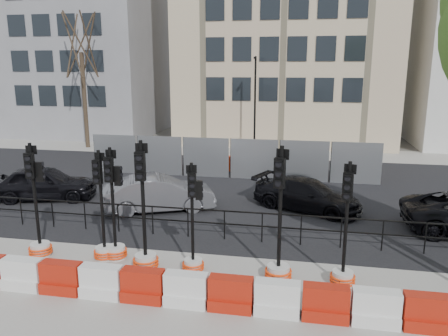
% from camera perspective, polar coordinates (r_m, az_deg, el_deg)
% --- Properties ---
extents(ground, '(120.00, 120.00, 0.00)m').
position_cam_1_polar(ground, '(13.37, -6.07, -10.90)').
color(ground, '#51514C').
rests_on(ground, ground).
extents(sidewalk_near, '(40.00, 6.00, 0.02)m').
position_cam_1_polar(sidewalk_near, '(10.84, -10.82, -17.12)').
color(sidewalk_near, gray).
rests_on(sidewalk_near, ground).
extents(road, '(40.00, 14.00, 0.03)m').
position_cam_1_polar(road, '(19.77, -0.26, -2.73)').
color(road, black).
rests_on(road, ground).
extents(sidewalk_far, '(40.00, 4.00, 0.02)m').
position_cam_1_polar(sidewalk_far, '(28.42, 3.19, 2.17)').
color(sidewalk_far, gray).
rests_on(sidewalk_far, ground).
extents(building_grey, '(11.00, 9.06, 14.00)m').
position_cam_1_polar(building_grey, '(38.01, -17.54, 14.97)').
color(building_grey, gray).
rests_on(building_grey, ground).
extents(building_cream, '(15.00, 10.06, 18.00)m').
position_cam_1_polar(building_cream, '(33.87, 8.37, 19.10)').
color(building_cream, beige).
rests_on(building_cream, ground).
extents(kerb_railing, '(18.00, 0.04, 1.00)m').
position_cam_1_polar(kerb_railing, '(14.18, -4.74, -6.44)').
color(kerb_railing, black).
rests_on(kerb_railing, ground).
extents(heras_fencing, '(14.33, 1.72, 2.00)m').
position_cam_1_polar(heras_fencing, '(22.27, -0.17, 0.95)').
color(heras_fencing, gray).
rests_on(heras_fencing, ground).
extents(lamp_post_far, '(0.12, 0.56, 6.00)m').
position_cam_1_polar(lamp_post_far, '(26.91, 4.06, 8.44)').
color(lamp_post_far, black).
rests_on(lamp_post_far, ground).
extents(tree_bare_far, '(2.00, 2.00, 9.00)m').
position_cam_1_polar(tree_bare_far, '(30.87, -18.20, 14.82)').
color(tree_bare_far, '#473828').
rests_on(tree_bare_far, ground).
extents(barrier_row, '(13.60, 0.50, 0.80)m').
position_cam_1_polar(barrier_row, '(10.83, -10.50, -14.99)').
color(barrier_row, '#AD280D').
rests_on(barrier_row, ground).
extents(traffic_signal_b, '(0.66, 0.66, 3.37)m').
position_cam_1_polar(traffic_signal_b, '(13.80, -23.05, -7.54)').
color(traffic_signal_b, beige).
rests_on(traffic_signal_b, ground).
extents(traffic_signal_c, '(0.63, 0.63, 3.21)m').
position_cam_1_polar(traffic_signal_c, '(13.04, -15.44, -8.79)').
color(traffic_signal_c, beige).
rests_on(traffic_signal_c, ground).
extents(traffic_signal_d, '(0.65, 0.65, 3.28)m').
position_cam_1_polar(traffic_signal_d, '(12.94, -14.06, -8.33)').
color(traffic_signal_d, beige).
rests_on(traffic_signal_d, ground).
extents(traffic_signal_e, '(0.71, 0.71, 3.59)m').
position_cam_1_polar(traffic_signal_e, '(12.16, -10.30, -9.77)').
color(traffic_signal_e, beige).
rests_on(traffic_signal_e, ground).
extents(traffic_signal_f, '(0.60, 0.60, 3.03)m').
position_cam_1_polar(traffic_signal_f, '(11.87, -4.04, -10.27)').
color(traffic_signal_f, beige).
rests_on(traffic_signal_f, ground).
extents(traffic_signal_g, '(0.70, 0.70, 3.56)m').
position_cam_1_polar(traffic_signal_g, '(11.44, 7.14, -11.20)').
color(traffic_signal_g, beige).
rests_on(traffic_signal_g, ground).
extents(traffic_signal_h, '(0.64, 0.64, 3.23)m').
position_cam_1_polar(traffic_signal_h, '(11.56, 15.34, -11.69)').
color(traffic_signal_h, beige).
rests_on(traffic_signal_h, ground).
extents(car_a, '(3.68, 4.98, 1.42)m').
position_cam_1_polar(car_a, '(19.57, -22.43, -1.81)').
color(car_a, black).
rests_on(car_a, ground).
extents(car_b, '(4.53, 5.27, 1.38)m').
position_cam_1_polar(car_b, '(16.88, -8.46, -3.29)').
color(car_b, '#57585D').
rests_on(car_b, ground).
extents(car_c, '(4.78, 5.45, 1.22)m').
position_cam_1_polar(car_c, '(17.11, 10.79, -3.44)').
color(car_c, black).
rests_on(car_c, ground).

